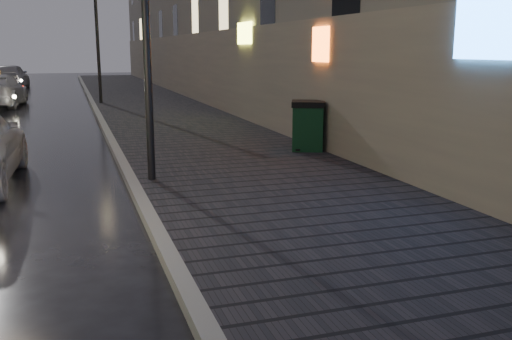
{
  "coord_description": "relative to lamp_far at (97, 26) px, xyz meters",
  "views": [
    {
      "loc": [
        0.49,
        -4.32,
        2.5
      ],
      "look_at": [
        2.9,
        3.03,
        0.85
      ],
      "focal_mm": 40.0,
      "sensor_mm": 36.0,
      "label": 1
    }
  ],
  "objects": [
    {
      "name": "car_far",
      "position": [
        -4.82,
        13.62,
        -2.69
      ],
      "size": [
        2.23,
        4.79,
        1.59
      ],
      "primitive_type": "imported",
      "rotation": [
        0.0,
        0.0,
        3.06
      ],
      "color": "#A09FA7",
      "rests_on": "ground"
    },
    {
      "name": "lamp_far",
      "position": [
        0.0,
        0.0,
        0.0
      ],
      "size": [
        0.36,
        0.36,
        5.28
      ],
      "color": "black",
      "rests_on": "sidewalk"
    },
    {
      "name": "trash_bin",
      "position": [
        3.95,
        -14.03,
        -2.75
      ],
      "size": [
        1.0,
        1.0,
        1.16
      ],
      "rotation": [
        0.0,
        0.0,
        -0.41
      ],
      "color": "black",
      "rests_on": "sidewalk"
    },
    {
      "name": "curb",
      "position": [
        -0.35,
        -1.0,
        -3.41
      ],
      "size": [
        0.2,
        58.0,
        0.15
      ],
      "primitive_type": "cube",
      "color": "slate",
      "rests_on": "ground"
    },
    {
      "name": "sidewalk",
      "position": [
        2.05,
        -1.0,
        -3.41
      ],
      "size": [
        4.6,
        58.0,
        0.15
      ],
      "primitive_type": "cube",
      "color": "black",
      "rests_on": "ground"
    }
  ]
}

